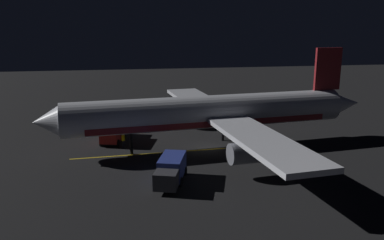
# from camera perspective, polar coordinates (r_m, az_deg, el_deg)

# --- Properties ---
(ground_plane) EXTENTS (180.00, 180.00, 0.20)m
(ground_plane) POSITION_cam_1_polar(r_m,az_deg,el_deg) (47.02, 2.41, -4.17)
(ground_plane) COLOR black
(apron_guide_stripe) EXTENTS (1.31, 23.88, 0.01)m
(apron_guide_stripe) POSITION_cam_1_polar(r_m,az_deg,el_deg) (45.47, -2.29, -4.65)
(apron_guide_stripe) COLOR gold
(apron_guide_stripe) RESTS_ON ground_plane
(airliner) EXTENTS (39.42, 40.36, 11.62)m
(airliner) POSITION_cam_1_polar(r_m,az_deg,el_deg) (46.10, 3.21, 1.01)
(airliner) COLOR silver
(airliner) RESTS_ON ground_plane
(baggage_truck) EXTENTS (6.84, 3.75, 2.54)m
(baggage_truck) POSITION_cam_1_polar(r_m,az_deg,el_deg) (50.13, -11.27, -1.61)
(baggage_truck) COLOR maroon
(baggage_truck) RESTS_ON ground_plane
(catering_truck) EXTENTS (6.17, 3.80, 2.39)m
(catering_truck) POSITION_cam_1_polar(r_m,az_deg,el_deg) (36.35, -3.10, -7.37)
(catering_truck) COLOR navy
(catering_truck) RESTS_ON ground_plane
(ground_crew_worker) EXTENTS (0.40, 0.40, 1.74)m
(ground_crew_worker) POSITION_cam_1_polar(r_m,az_deg,el_deg) (47.51, -10.03, -2.94)
(ground_crew_worker) COLOR black
(ground_crew_worker) RESTS_ON ground_plane
(traffic_cone_near_left) EXTENTS (0.50, 0.50, 0.55)m
(traffic_cone_near_left) POSITION_cam_1_polar(r_m,az_deg,el_deg) (54.45, -4.35, -1.33)
(traffic_cone_near_left) COLOR #EA590F
(traffic_cone_near_left) RESTS_ON ground_plane
(traffic_cone_near_right) EXTENTS (0.50, 0.50, 0.55)m
(traffic_cone_near_right) POSITION_cam_1_polar(r_m,az_deg,el_deg) (49.30, -11.35, -3.16)
(traffic_cone_near_right) COLOR #EA590F
(traffic_cone_near_right) RESTS_ON ground_plane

